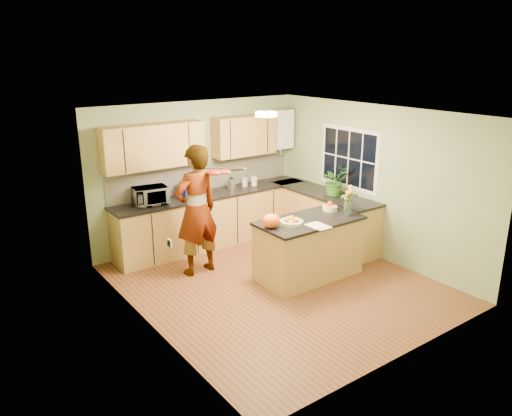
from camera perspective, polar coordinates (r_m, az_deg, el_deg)
floor at (r=7.46m, az=2.46°, el=-8.68°), size 4.50×4.50×0.00m
ceiling at (r=6.75m, az=2.74°, el=10.76°), size 4.00×4.50×0.02m
wall_back at (r=8.81m, az=-6.56°, el=3.99°), size 4.00×0.02×2.50m
wall_front at (r=5.53m, az=17.29°, el=-4.99°), size 4.00×0.02×2.50m
wall_left at (r=6.02m, az=-12.51°, el=-2.72°), size 0.02×4.50×2.50m
wall_right at (r=8.35m, az=13.42°, el=2.87°), size 0.02×4.50×2.50m
back_counter at (r=8.82m, az=-4.85°, el=-1.21°), size 3.64×0.62×0.94m
right_counter at (r=8.92m, az=7.70°, el=-1.10°), size 0.62×2.24×0.94m
splashback at (r=8.86m, az=-5.93°, el=3.75°), size 3.60×0.02×0.52m
upper_cabinets at (r=8.46m, az=-7.17°, el=7.56°), size 3.20×0.34×0.70m
boiler at (r=9.50m, az=2.86°, el=9.03°), size 0.40×0.30×0.86m
window_right at (r=8.67m, az=10.54°, el=5.62°), size 0.01×1.30×1.05m
light_switch at (r=5.50m, az=-9.86°, el=-3.97°), size 0.02×0.09×0.09m
ceiling_lamp at (r=6.98m, az=1.17°, el=10.68°), size 0.30×0.30×0.07m
peninsula_island at (r=7.57m, az=6.05°, el=-4.57°), size 1.60×0.82×0.91m
fruit_dish at (r=7.18m, az=4.09°, el=-1.47°), size 0.33×0.33×0.12m
orange_bowl at (r=7.86m, az=8.43°, el=0.14°), size 0.23×0.23×0.14m
flower_vase at (r=7.59m, az=10.52°, el=1.57°), size 0.27×0.27×0.50m
orange_bag at (r=7.00m, az=1.77°, el=-1.47°), size 0.31×0.28×0.20m
papers at (r=7.14m, az=7.16°, el=-2.03°), size 0.24×0.33×0.01m
violinist at (r=7.54m, az=-6.81°, el=-0.29°), size 0.77×0.54×2.01m
violin at (r=7.29m, az=-4.76°, el=4.07°), size 0.62×0.54×0.16m
microwave at (r=8.13m, az=-12.00°, el=1.37°), size 0.57×0.42×0.29m
blue_box at (r=8.48m, az=-7.49°, el=2.14°), size 0.32×0.24×0.25m
kettle at (r=8.82m, az=-2.81°, el=2.78°), size 0.15×0.15×0.28m
jar_cream at (r=9.07m, az=-1.31°, el=3.00°), size 0.12×0.12×0.16m
jar_white at (r=9.13m, az=-0.24°, el=3.13°), size 0.14×0.14×0.17m
potted_plant at (r=8.56m, az=8.95°, el=3.13°), size 0.49×0.44×0.52m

